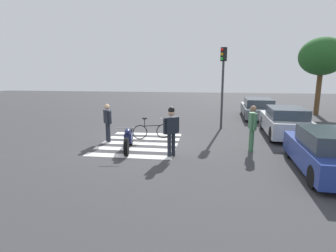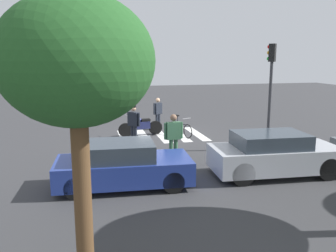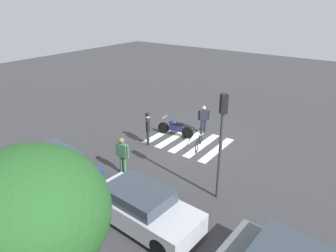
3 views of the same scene
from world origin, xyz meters
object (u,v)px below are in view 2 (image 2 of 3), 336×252
at_px(officer_on_foot, 158,112).
at_px(officer_by_motorcycle, 134,121).
at_px(police_motorcycle, 141,126).
at_px(pedestrian_bystander, 173,135).
at_px(leaning_bicycle, 181,129).
at_px(car_silver_sedan, 274,154).
at_px(car_blue_hatchback, 122,165).
at_px(traffic_light_pole, 270,80).

bearing_deg(officer_on_foot, officer_by_motorcycle, 60.90).
distance_m(police_motorcycle, officer_on_foot, 1.74).
distance_m(officer_by_motorcycle, pedestrian_bystander, 3.18).
distance_m(police_motorcycle, pedestrian_bystander, 4.84).
height_order(leaning_bicycle, car_silver_sedan, car_silver_sedan).
xyz_separation_m(pedestrian_bystander, car_silver_sedan, (-2.86, 2.00, -0.35)).
xyz_separation_m(car_silver_sedan, car_blue_hatchback, (4.90, -0.06, -0.04)).
bearing_deg(car_silver_sedan, traffic_light_pole, -115.00).
distance_m(car_silver_sedan, car_blue_hatchback, 4.90).
bearing_deg(car_silver_sedan, officer_on_foot, -74.74).
relative_size(officer_by_motorcycle, pedestrian_bystander, 1.02).
distance_m(leaning_bicycle, car_blue_hatchback, 7.09).
height_order(officer_on_foot, car_silver_sedan, officer_on_foot).
bearing_deg(car_blue_hatchback, police_motorcycle, -103.35).
relative_size(police_motorcycle, pedestrian_bystander, 1.23).
bearing_deg(pedestrian_bystander, car_silver_sedan, 144.98).
relative_size(officer_on_foot, traffic_light_pole, 0.39).
height_order(police_motorcycle, car_silver_sedan, car_silver_sedan).
distance_m(police_motorcycle, car_blue_hatchback, 6.92).
relative_size(officer_on_foot, car_silver_sedan, 0.40).
bearing_deg(officer_on_foot, traffic_light_pole, 124.90).
height_order(police_motorcycle, officer_by_motorcycle, officer_by_motorcycle).
relative_size(leaning_bicycle, pedestrian_bystander, 0.94).
bearing_deg(leaning_bicycle, officer_by_motorcycle, 26.40).
relative_size(pedestrian_bystander, car_silver_sedan, 0.43).
xyz_separation_m(police_motorcycle, officer_by_motorcycle, (0.58, 1.78, 0.60)).
height_order(leaning_bicycle, traffic_light_pole, traffic_light_pole).
distance_m(police_motorcycle, traffic_light_pole, 6.51).
bearing_deg(pedestrian_bystander, traffic_light_pole, -167.55).
relative_size(officer_by_motorcycle, car_silver_sedan, 0.43).
bearing_deg(officer_by_motorcycle, officer_on_foot, -119.10).
distance_m(officer_on_foot, officer_by_motorcycle, 3.47).
bearing_deg(leaning_bicycle, traffic_light_pole, 130.24).
xyz_separation_m(car_silver_sedan, traffic_light_pole, (-1.37, -2.93, 2.19)).
relative_size(pedestrian_bystander, car_blue_hatchback, 0.44).
bearing_deg(police_motorcycle, pedestrian_bystander, 95.29).
bearing_deg(officer_on_foot, pedestrian_bystander, 83.73).
height_order(police_motorcycle, pedestrian_bystander, pedestrian_bystander).
relative_size(pedestrian_bystander, traffic_light_pole, 0.42).
relative_size(police_motorcycle, leaning_bicycle, 1.31).
bearing_deg(leaning_bicycle, car_blue_hatchback, 60.60).
relative_size(leaning_bicycle, car_blue_hatchback, 0.42).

